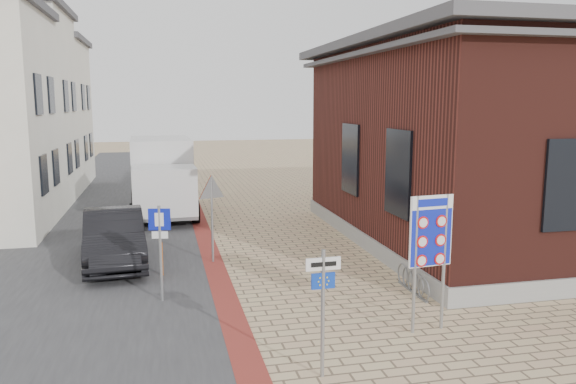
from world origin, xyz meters
name	(u,v)px	position (x,y,z in m)	size (l,w,h in m)	color
ground	(339,337)	(0.00, 0.00, 0.00)	(120.00, 120.00, 0.00)	tan
road_strip	(114,211)	(-5.50, 15.00, 0.01)	(7.00, 60.00, 0.02)	#38383A
curb_strip	(203,232)	(-2.00, 10.00, 0.01)	(0.60, 40.00, 0.02)	maroon
brick_building	(524,138)	(8.99, 7.00, 3.49)	(13.00, 13.00, 6.80)	gray
townhouse_far	(21,112)	(-10.99, 24.00, 4.17)	(7.40, 6.40, 8.30)	silver
bike_rack	(413,282)	(2.65, 2.20, 0.26)	(0.08, 1.80, 0.60)	slate
sedan	(114,237)	(-4.84, 6.58, 0.79)	(1.67, 4.79, 1.58)	black
box_truck	(162,176)	(-3.38, 13.67, 1.65)	(2.76, 6.19, 3.20)	slate
border_sign	(431,234)	(1.91, -0.07, 2.07)	(0.98, 0.16, 2.88)	gray
essen_sign	(323,294)	(-0.80, -1.50, 1.50)	(0.62, 0.07, 2.28)	gray
parking_sign	(160,237)	(-3.50, 2.94, 1.58)	(0.51, 0.14, 2.34)	gray
yield_sign	(212,197)	(-2.00, 6.00, 1.98)	(0.88, 0.37, 2.58)	gray
bollard	(161,259)	(-3.50, 5.00, 0.47)	(0.09, 0.09, 0.95)	orange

